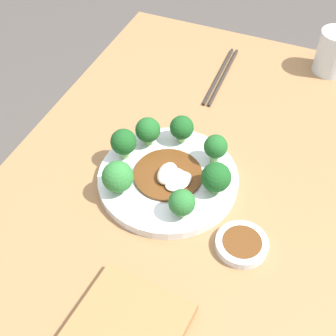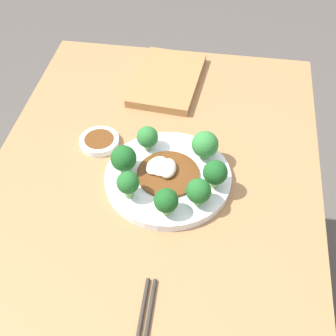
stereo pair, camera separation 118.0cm
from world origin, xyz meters
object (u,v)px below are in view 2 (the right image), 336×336
object	(u,v)px
broccoli_north	(215,173)
broccoli_northeast	(199,191)
sauce_dish	(99,141)
stirfry_center	(165,170)
cutting_board	(168,80)
broccoli_southwest	(147,137)
plate	(168,178)
broccoli_south	(124,159)
broccoli_northwest	(205,145)
broccoli_east	(166,201)
broccoli_southeast	(128,183)

from	to	relation	value
broccoli_north	broccoli_northeast	distance (m)	0.06
broccoli_northeast	sauce_dish	distance (m)	0.28
broccoli_northeast	sauce_dish	xyz separation A→B (m)	(-0.15, -0.23, -0.04)
stirfry_center	cutting_board	size ratio (longest dim) A/B	0.50
sauce_dish	cutting_board	world-z (taller)	cutting_board
broccoli_southwest	cutting_board	bearing A→B (deg)	179.27
plate	broccoli_south	world-z (taller)	broccoli_south
broccoli_southwest	broccoli_north	world-z (taller)	broccoli_north
broccoli_south	broccoli_northeast	size ratio (longest dim) A/B	1.02
broccoli_northwest	broccoli_east	xyz separation A→B (m)	(0.16, -0.06, -0.00)
broccoli_northwest	broccoli_south	world-z (taller)	broccoli_northwest
broccoli_east	broccoli_northeast	xyz separation A→B (m)	(-0.03, 0.06, 0.00)
broccoli_northeast	broccoli_southwest	bearing A→B (deg)	-137.80
broccoli_east	sauce_dish	world-z (taller)	broccoli_east
broccoli_southwest	sauce_dish	size ratio (longest dim) A/B	0.62
broccoli_southwest	broccoli_northeast	distance (m)	0.18
broccoli_south	cutting_board	size ratio (longest dim) A/B	0.24
plate	broccoli_northwest	size ratio (longest dim) A/B	4.13
sauce_dish	cutting_board	bearing A→B (deg)	154.91
sauce_dish	plate	bearing A→B (deg)	63.02
broccoli_north	stirfry_center	bearing A→B (deg)	-100.38
broccoli_southwest	stirfry_center	world-z (taller)	broccoli_southwest
broccoli_east	stirfry_center	size ratio (longest dim) A/B	0.46
broccoli_northeast	stirfry_center	size ratio (longest dim) A/B	0.47
sauce_dish	cutting_board	size ratio (longest dim) A/B	0.34
cutting_board	broccoli_northeast	bearing A→B (deg)	16.91
broccoli_southwest	broccoli_east	distance (m)	0.18
broccoli_northwest	broccoli_northeast	distance (m)	0.13
broccoli_northwest	cutting_board	world-z (taller)	broccoli_northwest
plate	broccoli_east	world-z (taller)	broccoli_east
sauce_dish	broccoli_southeast	bearing A→B (deg)	33.47
broccoli_southeast	cutting_board	xyz separation A→B (m)	(-0.39, 0.01, -0.04)
plate	broccoli_north	xyz separation A→B (m)	(0.01, 0.09, 0.04)
broccoli_north	cutting_board	distance (m)	0.37
plate	broccoli_north	distance (m)	0.10
broccoli_north	sauce_dish	distance (m)	0.28
broccoli_northwest	sauce_dish	distance (m)	0.23
sauce_dish	broccoli_northwest	bearing A→B (deg)	85.04
broccoli_southeast	broccoli_north	bearing A→B (deg)	108.07
plate	sauce_dish	bearing A→B (deg)	-116.98
broccoli_east	broccoli_northwest	bearing A→B (deg)	160.61
broccoli_southeast	broccoli_northeast	size ratio (longest dim) A/B	1.03
broccoli_south	cutting_board	distance (m)	0.33
broccoli_southeast	sauce_dish	xyz separation A→B (m)	(-0.15, -0.10, -0.05)
plate	broccoli_south	xyz separation A→B (m)	(0.00, -0.09, 0.04)
stirfry_center	sauce_dish	size ratio (longest dim) A/B	1.45
broccoli_south	broccoli_northeast	distance (m)	0.17
broccoli_northeast	sauce_dish	bearing A→B (deg)	-122.29
stirfry_center	broccoli_northwest	bearing A→B (deg)	128.86
broccoli_south	cutting_board	bearing A→B (deg)	173.35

